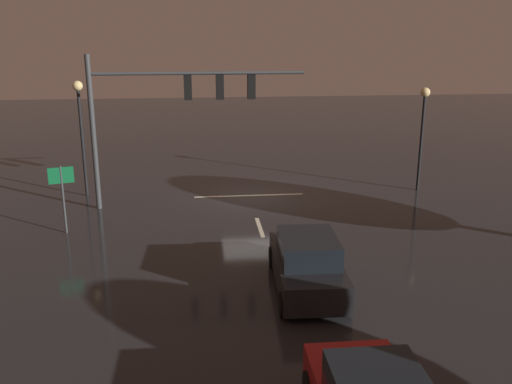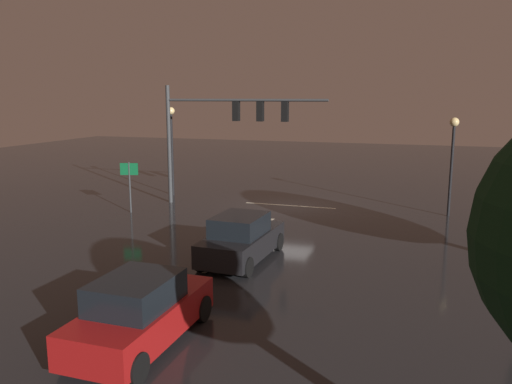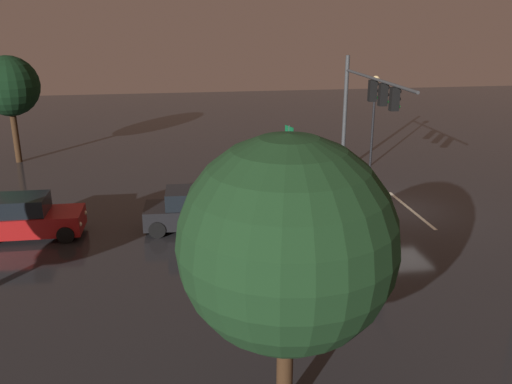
# 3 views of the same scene
# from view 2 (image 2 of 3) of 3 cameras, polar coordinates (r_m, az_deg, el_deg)

# --- Properties ---
(ground_plane) EXTENTS (80.00, 80.00, 0.00)m
(ground_plane) POSITION_cam_2_polar(r_m,az_deg,el_deg) (27.69, 3.58, -1.64)
(ground_plane) COLOR #232326
(traffic_signal_assembly) EXTENTS (8.84, 0.47, 6.41)m
(traffic_signal_assembly) POSITION_cam_2_polar(r_m,az_deg,el_deg) (27.31, -3.50, 7.78)
(traffic_signal_assembly) COLOR #383A3D
(traffic_signal_assembly) RESTS_ON ground_plane
(lane_dash_far) EXTENTS (0.16, 2.20, 0.01)m
(lane_dash_far) POSITION_cam_2_polar(r_m,az_deg,el_deg) (23.94, 1.14, -3.54)
(lane_dash_far) COLOR beige
(lane_dash_far) RESTS_ON ground_plane
(lane_dash_mid) EXTENTS (0.16, 2.20, 0.01)m
(lane_dash_mid) POSITION_cam_2_polar(r_m,az_deg,el_deg) (18.51, -4.38, -7.80)
(lane_dash_mid) COLOR beige
(lane_dash_mid) RESTS_ON ground_plane
(lane_dash_near) EXTENTS (0.16, 2.20, 0.01)m
(lane_dash_near) POSITION_cam_2_polar(r_m,az_deg,el_deg) (13.57, -14.49, -15.16)
(lane_dash_near) COLOR beige
(lane_dash_near) RESTS_ON ground_plane
(stop_bar) EXTENTS (5.00, 0.16, 0.01)m
(stop_bar) POSITION_cam_2_polar(r_m,az_deg,el_deg) (28.00, 3.75, -1.50)
(stop_bar) COLOR beige
(stop_bar) RESTS_ON ground_plane
(car_approaching) EXTENTS (2.08, 4.44, 1.70)m
(car_approaching) POSITION_cam_2_polar(r_m,az_deg,el_deg) (18.51, -1.62, -5.21)
(car_approaching) COLOR black
(car_approaching) RESTS_ON ground_plane
(car_distant) EXTENTS (1.94, 4.39, 1.70)m
(car_distant) POSITION_cam_2_polar(r_m,az_deg,el_deg) (12.79, -12.64, -12.82)
(car_distant) COLOR maroon
(car_distant) RESTS_ON ground_plane
(street_lamp_left_kerb) EXTENTS (0.44, 0.44, 4.83)m
(street_lamp_left_kerb) POSITION_cam_2_polar(r_m,az_deg,el_deg) (26.73, 20.88, 4.63)
(street_lamp_left_kerb) COLOR black
(street_lamp_left_kerb) RESTS_ON ground_plane
(street_lamp_right_kerb) EXTENTS (0.44, 0.44, 5.21)m
(street_lamp_right_kerb) POSITION_cam_2_polar(r_m,az_deg,el_deg) (30.86, -9.30, 6.31)
(street_lamp_right_kerb) COLOR black
(street_lamp_right_kerb) RESTS_ON ground_plane
(route_sign) EXTENTS (0.88, 0.30, 2.58)m
(route_sign) POSITION_cam_2_polar(r_m,az_deg,el_deg) (26.75, -13.80, 1.70)
(route_sign) COLOR #383A3D
(route_sign) RESTS_ON ground_plane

